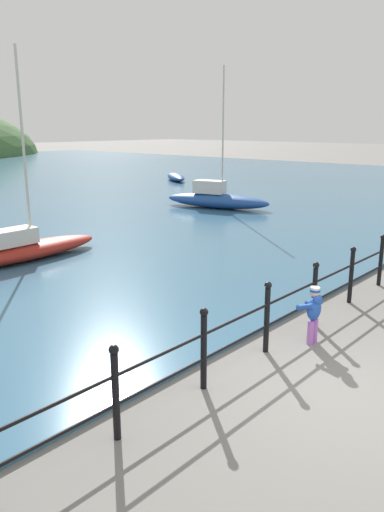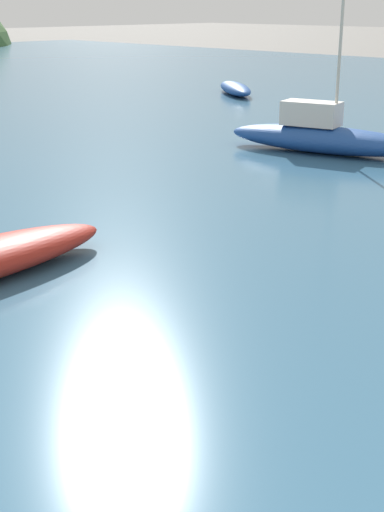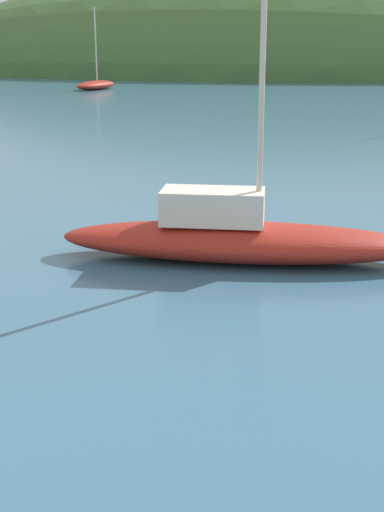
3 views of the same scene
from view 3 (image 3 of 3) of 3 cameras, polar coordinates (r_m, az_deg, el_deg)
water at (r=31.33m, az=6.52°, el=11.90°), size 80.00×60.00×0.10m
far_hillside at (r=64.52m, az=8.00°, el=14.38°), size 67.43×37.09×17.61m
boat_twin_mast at (r=8.97m, az=3.57°, el=1.64°), size 4.59×1.28×5.48m
boat_far_right at (r=40.50m, az=-7.72°, el=13.43°), size 1.97×3.67×4.31m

